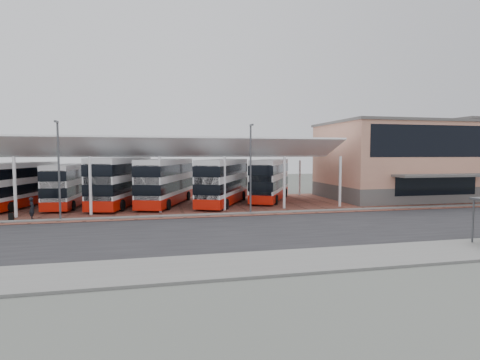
{
  "coord_description": "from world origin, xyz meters",
  "views": [
    {
      "loc": [
        -6.33,
        -26.37,
        5.44
      ],
      "look_at": [
        1.29,
        7.52,
        3.01
      ],
      "focal_mm": 28.0,
      "sensor_mm": 36.0,
      "label": 1
    }
  ],
  "objects_px": {
    "bus_1": "(69,185)",
    "bus_4": "(224,182)",
    "bus_2": "(122,182)",
    "bus_3": "(166,182)",
    "pedestrian": "(32,209)",
    "terminal": "(402,160)",
    "bus_5": "(270,180)",
    "bus_0": "(19,185)"
  },
  "relations": [
    {
      "from": "bus_0",
      "to": "pedestrian",
      "type": "bearing_deg",
      "value": -53.51
    },
    {
      "from": "terminal",
      "to": "bus_3",
      "type": "xyz_separation_m",
      "value": [
        -28.27,
        -0.05,
        -2.2
      ]
    },
    {
      "from": "bus_3",
      "to": "bus_4",
      "type": "height_order",
      "value": "bus_3"
    },
    {
      "from": "bus_1",
      "to": "bus_4",
      "type": "height_order",
      "value": "bus_4"
    },
    {
      "from": "bus_2",
      "to": "bus_4",
      "type": "xyz_separation_m",
      "value": [
        10.53,
        -1.24,
        -0.1
      ]
    },
    {
      "from": "pedestrian",
      "to": "bus_2",
      "type": "bearing_deg",
      "value": -59.23
    },
    {
      "from": "terminal",
      "to": "bus_4",
      "type": "bearing_deg",
      "value": -177.51
    },
    {
      "from": "bus_4",
      "to": "terminal",
      "type": "bearing_deg",
      "value": 28.65
    },
    {
      "from": "terminal",
      "to": "bus_2",
      "type": "relative_size",
      "value": 1.48
    },
    {
      "from": "bus_4",
      "to": "bus_2",
      "type": "bearing_deg",
      "value": -160.57
    },
    {
      "from": "bus_5",
      "to": "pedestrian",
      "type": "bearing_deg",
      "value": -132.64
    },
    {
      "from": "bus_1",
      "to": "bus_3",
      "type": "distance_m",
      "value": 9.89
    },
    {
      "from": "bus_1",
      "to": "bus_4",
      "type": "relative_size",
      "value": 0.91
    },
    {
      "from": "bus_4",
      "to": "pedestrian",
      "type": "height_order",
      "value": "bus_4"
    },
    {
      "from": "bus_1",
      "to": "bus_3",
      "type": "height_order",
      "value": "bus_3"
    },
    {
      "from": "bus_1",
      "to": "bus_3",
      "type": "bearing_deg",
      "value": -3.06
    },
    {
      "from": "bus_1",
      "to": "bus_5",
      "type": "height_order",
      "value": "bus_5"
    },
    {
      "from": "terminal",
      "to": "pedestrian",
      "type": "distance_m",
      "value": 40.05
    },
    {
      "from": "pedestrian",
      "to": "terminal",
      "type": "bearing_deg",
      "value": -97.77
    },
    {
      "from": "bus_3",
      "to": "bus_5",
      "type": "relative_size",
      "value": 1.05
    },
    {
      "from": "bus_4",
      "to": "bus_5",
      "type": "relative_size",
      "value": 1.02
    },
    {
      "from": "bus_4",
      "to": "bus_1",
      "type": "bearing_deg",
      "value": -161.09
    },
    {
      "from": "terminal",
      "to": "bus_3",
      "type": "bearing_deg",
      "value": -179.9
    },
    {
      "from": "bus_2",
      "to": "bus_3",
      "type": "xyz_separation_m",
      "value": [
        4.56,
        -0.33,
        -0.08
      ]
    },
    {
      "from": "bus_4",
      "to": "bus_5",
      "type": "distance_m",
      "value": 6.32
    },
    {
      "from": "bus_1",
      "to": "bus_0",
      "type": "bearing_deg",
      "value": -179.82
    },
    {
      "from": "bus_3",
      "to": "bus_4",
      "type": "bearing_deg",
      "value": 10.79
    },
    {
      "from": "terminal",
      "to": "pedestrian",
      "type": "xyz_separation_m",
      "value": [
        -39.26,
        -7.04,
        -3.67
      ]
    },
    {
      "from": "bus_3",
      "to": "bus_0",
      "type": "bearing_deg",
      "value": -165.77
    },
    {
      "from": "bus_0",
      "to": "bus_2",
      "type": "bearing_deg",
      "value": 7.28
    },
    {
      "from": "bus_2",
      "to": "pedestrian",
      "type": "height_order",
      "value": "bus_2"
    },
    {
      "from": "bus_1",
      "to": "bus_3",
      "type": "xyz_separation_m",
      "value": [
        9.83,
        -1.09,
        0.25
      ]
    },
    {
      "from": "bus_1",
      "to": "bus_4",
      "type": "distance_m",
      "value": 15.93
    },
    {
      "from": "bus_1",
      "to": "bus_4",
      "type": "xyz_separation_m",
      "value": [
        15.8,
        -2.01,
        0.23
      ]
    },
    {
      "from": "bus_2",
      "to": "bus_3",
      "type": "bearing_deg",
      "value": 11.14
    },
    {
      "from": "bus_3",
      "to": "pedestrian",
      "type": "height_order",
      "value": "bus_3"
    },
    {
      "from": "bus_5",
      "to": "pedestrian",
      "type": "distance_m",
      "value": 24.37
    },
    {
      "from": "bus_1",
      "to": "pedestrian",
      "type": "distance_m",
      "value": 8.26
    },
    {
      "from": "bus_0",
      "to": "bus_3",
      "type": "distance_m",
      "value": 14.65
    },
    {
      "from": "terminal",
      "to": "bus_3",
      "type": "relative_size",
      "value": 1.54
    },
    {
      "from": "bus_1",
      "to": "bus_5",
      "type": "xyz_separation_m",
      "value": [
        21.72,
        0.21,
        0.19
      ]
    },
    {
      "from": "bus_0",
      "to": "bus_2",
      "type": "height_order",
      "value": "bus_2"
    }
  ]
}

